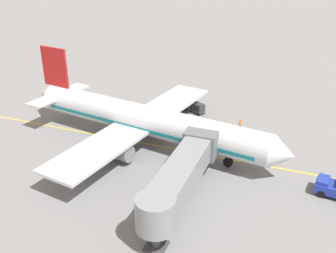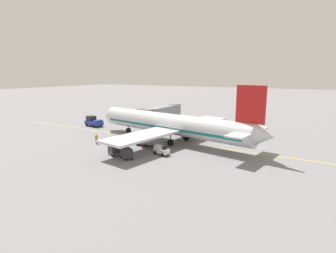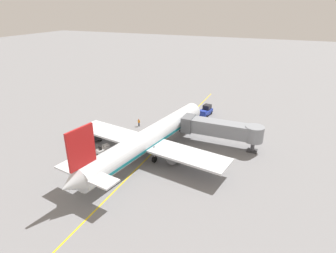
{
  "view_description": "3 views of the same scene",
  "coord_description": "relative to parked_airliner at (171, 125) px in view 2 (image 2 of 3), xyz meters",
  "views": [
    {
      "loc": [
        38.83,
        17.16,
        22.69
      ],
      "look_at": [
        -0.94,
        1.82,
        2.49
      ],
      "focal_mm": 40.18,
      "sensor_mm": 36.0,
      "label": 1
    },
    {
      "loc": [
        -42.34,
        -24.85,
        12.27
      ],
      "look_at": [
        -0.88,
        -0.83,
        2.9
      ],
      "focal_mm": 29.02,
      "sensor_mm": 36.0,
      "label": 2
    },
    {
      "loc": [
        20.59,
        -41.3,
        24.95
      ],
      "look_at": [
        0.75,
        5.14,
        3.19
      ],
      "focal_mm": 30.47,
      "sensor_mm": 36.0,
      "label": 3
    }
  ],
  "objects": [
    {
      "name": "ground_plane",
      "position": [
        0.22,
        1.1,
        -3.19
      ],
      "size": [
        400.0,
        400.0,
        0.0
      ],
      "primitive_type": "plane",
      "color": "slate"
    },
    {
      "name": "gate_lead_in_line",
      "position": [
        0.22,
        1.1,
        -3.18
      ],
      "size": [
        0.24,
        80.0,
        0.01
      ],
      "primitive_type": "cube",
      "color": "gold",
      "rests_on": "ground"
    },
    {
      "name": "parked_airliner",
      "position": [
        0.0,
        0.0,
        0.0
      ],
      "size": [
        30.45,
        37.26,
        10.63
      ],
      "color": "silver",
      "rests_on": "ground"
    },
    {
      "name": "jet_bridge",
      "position": [
        10.83,
        8.62,
        0.27
      ],
      "size": [
        15.21,
        3.5,
        4.98
      ],
      "color": "gray",
      "rests_on": "ground"
    },
    {
      "name": "pushback_tractor",
      "position": [
        3.67,
        23.14,
        -2.09
      ],
      "size": [
        2.81,
        4.67,
        2.4
      ],
      "color": "#1E339E",
      "rests_on": "ground"
    },
    {
      "name": "baggage_tug_lead",
      "position": [
        -4.81,
        2.9,
        -2.47
      ],
      "size": [
        1.51,
        2.61,
        1.62
      ],
      "color": "#B21E1E",
      "rests_on": "ground"
    },
    {
      "name": "baggage_tug_trailing",
      "position": [
        -7.87,
        -2.7,
        -2.47
      ],
      "size": [
        1.89,
        2.74,
        1.62
      ],
      "color": "silver",
      "rests_on": "ground"
    },
    {
      "name": "baggage_cart_front",
      "position": [
        -11.65,
        3.48,
        -2.24
      ],
      "size": [
        2.18,
        2.88,
        1.58
      ],
      "color": "#4C4C51",
      "rests_on": "ground"
    },
    {
      "name": "baggage_cart_second_in_train",
      "position": [
        -12.16,
        0.67,
        -2.24
      ],
      "size": [
        2.18,
        2.88,
        1.58
      ],
      "color": "#4C4C51",
      "rests_on": "ground"
    },
    {
      "name": "ground_crew_wing_walker",
      "position": [
        -7.96,
        10.72,
        -2.23
      ],
      "size": [
        0.72,
        0.33,
        1.69
      ],
      "color": "#232328",
      "rests_on": "ground"
    }
  ]
}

